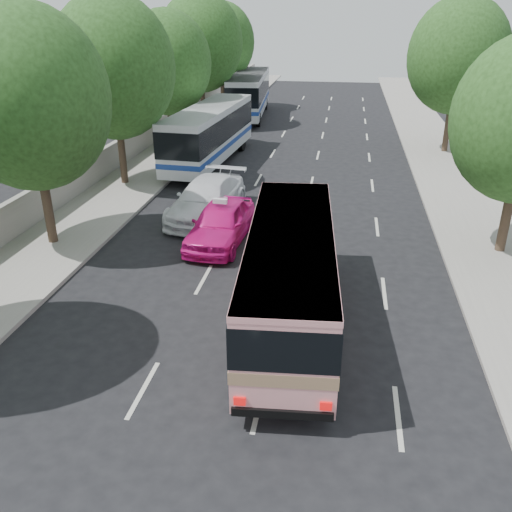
% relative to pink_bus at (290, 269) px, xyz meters
% --- Properties ---
extents(ground, '(120.00, 120.00, 0.00)m').
position_rel_pink_bus_xyz_m(ground, '(-1.30, -1.59, -1.83)').
color(ground, black).
rests_on(ground, ground).
extents(sidewalk_left, '(4.00, 90.00, 0.15)m').
position_rel_pink_bus_xyz_m(sidewalk_left, '(-9.80, 18.41, -1.75)').
color(sidewalk_left, '#9E998E').
rests_on(sidewalk_left, ground).
extents(sidewalk_right, '(4.00, 90.00, 0.12)m').
position_rel_pink_bus_xyz_m(sidewalk_right, '(7.20, 18.41, -1.77)').
color(sidewalk_right, '#9E998E').
rests_on(sidewalk_right, ground).
extents(low_wall, '(0.30, 90.00, 1.50)m').
position_rel_pink_bus_xyz_m(low_wall, '(-11.60, 18.41, -0.93)').
color(low_wall, '#9E998E').
rests_on(low_wall, sidewalk_left).
extents(tree_left_b, '(5.70, 5.70, 8.88)m').
position_rel_pink_bus_xyz_m(tree_left_b, '(-9.72, 4.35, 3.99)').
color(tree_left_b, '#38281E').
rests_on(tree_left_b, ground).
extents(tree_left_c, '(6.00, 6.00, 9.35)m').
position_rel_pink_bus_xyz_m(tree_left_c, '(-9.92, 12.35, 4.30)').
color(tree_left_c, '#38281E').
rests_on(tree_left_c, ground).
extents(tree_left_d, '(5.52, 5.52, 8.60)m').
position_rel_pink_bus_xyz_m(tree_left_d, '(-9.82, 20.35, 3.81)').
color(tree_left_d, '#38281E').
rests_on(tree_left_d, ground).
extents(tree_left_e, '(6.30, 6.30, 9.82)m').
position_rel_pink_bus_xyz_m(tree_left_e, '(-9.72, 28.35, 4.61)').
color(tree_left_e, '#38281E').
rests_on(tree_left_e, ground).
extents(tree_left_f, '(5.88, 5.88, 9.16)m').
position_rel_pink_bus_xyz_m(tree_left_f, '(-9.92, 36.35, 4.18)').
color(tree_left_f, '#38281E').
rests_on(tree_left_f, ground).
extents(tree_right_far, '(6.00, 6.00, 9.35)m').
position_rel_pink_bus_xyz_m(tree_right_far, '(7.78, 22.35, 4.30)').
color(tree_right_far, '#38281E').
rests_on(tree_right_far, ground).
extents(pink_bus, '(3.01, 9.35, 2.93)m').
position_rel_pink_bus_xyz_m(pink_bus, '(0.00, 0.00, 0.00)').
color(pink_bus, pink).
rests_on(pink_bus, ground).
extents(pink_taxi, '(2.28, 4.98, 1.66)m').
position_rel_pink_bus_xyz_m(pink_taxi, '(-3.30, 5.66, -1.00)').
color(pink_taxi, '#E31384').
rests_on(pink_taxi, ground).
extents(white_pickup, '(2.97, 5.96, 1.66)m').
position_rel_pink_bus_xyz_m(white_pickup, '(-4.55, 8.46, -0.99)').
color(white_pickup, white).
rests_on(white_pickup, ground).
extents(tour_coach_front, '(3.11, 11.19, 3.31)m').
position_rel_pink_bus_xyz_m(tour_coach_front, '(-6.55, 17.39, 0.16)').
color(tour_coach_front, silver).
rests_on(tour_coach_front, ground).
extents(tour_coach_rear, '(3.44, 12.01, 3.55)m').
position_rel_pink_bus_xyz_m(tour_coach_rear, '(-6.89, 32.86, 0.31)').
color(tour_coach_rear, silver).
rests_on(tour_coach_rear, ground).
extents(taxi_roof_sign, '(0.56, 0.22, 0.18)m').
position_rel_pink_bus_xyz_m(taxi_roof_sign, '(-3.30, 5.66, -0.08)').
color(taxi_roof_sign, silver).
rests_on(taxi_roof_sign, pink_taxi).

